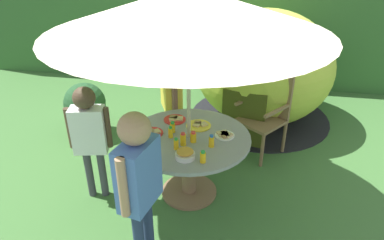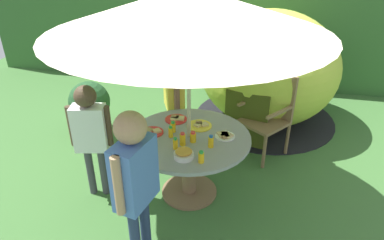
{
  "view_description": "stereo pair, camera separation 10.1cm",
  "coord_description": "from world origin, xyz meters",
  "px_view_note": "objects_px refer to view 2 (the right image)",
  "views": [
    {
      "loc": [
        0.53,
        -2.79,
        2.37
      ],
      "look_at": [
        0.04,
        -0.03,
        0.88
      ],
      "focal_mm": 32.29,
      "sensor_mm": 36.0,
      "label": 1
    },
    {
      "loc": [
        0.63,
        -2.77,
        2.37
      ],
      "look_at": [
        0.04,
        -0.03,
        0.88
      ],
      "focal_mm": 32.29,
      "sensor_mm": 36.0,
      "label": 2
    }
  ],
  "objects_px": {
    "juice_bottle_far_right": "(175,144)",
    "juice_bottle_front_edge": "(183,139)",
    "wooden_chair": "(270,111)",
    "juice_bottle_spot_a": "(193,137)",
    "juice_bottle_far_left": "(173,127)",
    "cup_near": "(150,143)",
    "plate_mid_right": "(225,135)",
    "garden_table": "(189,151)",
    "dome_tent": "(269,68)",
    "juice_bottle_center_back": "(201,157)",
    "child_in_blue_shirt": "(135,173)",
    "child_in_yellow_shirt": "(174,88)",
    "plate_near_left": "(152,132)",
    "juice_bottle_center_front": "(171,132)",
    "potted_plant": "(90,105)",
    "plate_mid_left": "(200,125)",
    "plate_back_edge": "(176,119)",
    "snack_bowl": "(184,154)",
    "child_in_white_shirt": "(90,128)",
    "patio_umbrella": "(188,10)",
    "juice_bottle_near_right": "(211,142)"
  },
  "relations": [
    {
      "from": "dome_tent",
      "to": "child_in_yellow_shirt",
      "type": "bearing_deg",
      "value": -119.56
    },
    {
      "from": "child_in_yellow_shirt",
      "to": "garden_table",
      "type": "bearing_deg",
      "value": 0.0
    },
    {
      "from": "patio_umbrella",
      "to": "juice_bottle_center_back",
      "type": "bearing_deg",
      "value": -64.11
    },
    {
      "from": "wooden_chair",
      "to": "juice_bottle_far_left",
      "type": "relative_size",
      "value": 8.91
    },
    {
      "from": "wooden_chair",
      "to": "juice_bottle_far_right",
      "type": "xyz_separation_m",
      "value": [
        -0.83,
        -1.23,
        0.19
      ]
    },
    {
      "from": "snack_bowl",
      "to": "cup_near",
      "type": "distance_m",
      "value": 0.36
    },
    {
      "from": "child_in_yellow_shirt",
      "to": "child_in_blue_shirt",
      "type": "height_order",
      "value": "child_in_blue_shirt"
    },
    {
      "from": "plate_near_left",
      "to": "juice_bottle_front_edge",
      "type": "height_order",
      "value": "juice_bottle_front_edge"
    },
    {
      "from": "juice_bottle_far_left",
      "to": "cup_near",
      "type": "relative_size",
      "value": 1.67
    },
    {
      "from": "potted_plant",
      "to": "juice_bottle_spot_a",
      "type": "xyz_separation_m",
      "value": [
        1.63,
        -1.07,
        0.34
      ]
    },
    {
      "from": "plate_mid_left",
      "to": "juice_bottle_center_front",
      "type": "relative_size",
      "value": 2.2
    },
    {
      "from": "child_in_yellow_shirt",
      "to": "juice_bottle_far_left",
      "type": "relative_size",
      "value": 11.8
    },
    {
      "from": "juice_bottle_far_left",
      "to": "juice_bottle_front_edge",
      "type": "xyz_separation_m",
      "value": [
        0.15,
        -0.21,
        0.01
      ]
    },
    {
      "from": "child_in_yellow_shirt",
      "to": "juice_bottle_center_back",
      "type": "bearing_deg",
      "value": 0.35
    },
    {
      "from": "snack_bowl",
      "to": "plate_mid_left",
      "type": "height_order",
      "value": "snack_bowl"
    },
    {
      "from": "wooden_chair",
      "to": "plate_mid_left",
      "type": "xyz_separation_m",
      "value": [
        -0.7,
        -0.78,
        0.15
      ]
    },
    {
      "from": "plate_mid_left",
      "to": "plate_back_edge",
      "type": "distance_m",
      "value": 0.28
    },
    {
      "from": "garden_table",
      "to": "dome_tent",
      "type": "xyz_separation_m",
      "value": [
        0.71,
        1.88,
        0.25
      ]
    },
    {
      "from": "juice_bottle_center_back",
      "to": "child_in_blue_shirt",
      "type": "bearing_deg",
      "value": -128.54
    },
    {
      "from": "plate_mid_left",
      "to": "potted_plant",
      "type": "bearing_deg",
      "value": 154.79
    },
    {
      "from": "wooden_chair",
      "to": "juice_bottle_spot_a",
      "type": "bearing_deg",
      "value": -85.35
    },
    {
      "from": "child_in_blue_shirt",
      "to": "juice_bottle_far_left",
      "type": "xyz_separation_m",
      "value": [
        0.03,
        0.95,
        -0.13
      ]
    },
    {
      "from": "juice_bottle_far_right",
      "to": "juice_bottle_front_edge",
      "type": "bearing_deg",
      "value": 59.31
    },
    {
      "from": "patio_umbrella",
      "to": "juice_bottle_spot_a",
      "type": "xyz_separation_m",
      "value": [
        0.06,
        -0.09,
        -1.12
      ]
    },
    {
      "from": "plate_near_left",
      "to": "juice_bottle_far_left",
      "type": "relative_size",
      "value": 1.99
    },
    {
      "from": "child_in_yellow_shirt",
      "to": "child_in_white_shirt",
      "type": "relative_size",
      "value": 1.11
    },
    {
      "from": "child_in_white_shirt",
      "to": "plate_near_left",
      "type": "distance_m",
      "value": 0.58
    },
    {
      "from": "potted_plant",
      "to": "snack_bowl",
      "type": "xyz_separation_m",
      "value": [
        1.6,
        -1.35,
        0.33
      ]
    },
    {
      "from": "snack_bowl",
      "to": "plate_back_edge",
      "type": "distance_m",
      "value": 0.7
    },
    {
      "from": "child_in_white_shirt",
      "to": "plate_mid_right",
      "type": "xyz_separation_m",
      "value": [
        1.25,
        0.25,
        -0.07
      ]
    },
    {
      "from": "plate_mid_left",
      "to": "juice_bottle_far_right",
      "type": "height_order",
      "value": "juice_bottle_far_right"
    },
    {
      "from": "juice_bottle_far_right",
      "to": "juice_bottle_spot_a",
      "type": "xyz_separation_m",
      "value": [
        0.13,
        0.15,
        -0.0
      ]
    },
    {
      "from": "child_in_white_shirt",
      "to": "juice_bottle_far_right",
      "type": "distance_m",
      "value": 0.85
    },
    {
      "from": "child_in_yellow_shirt",
      "to": "patio_umbrella",
      "type": "bearing_deg",
      "value": 0.0
    },
    {
      "from": "plate_mid_left",
      "to": "juice_bottle_center_back",
      "type": "distance_m",
      "value": 0.63
    },
    {
      "from": "dome_tent",
      "to": "juice_bottle_center_front",
      "type": "xyz_separation_m",
      "value": [
        -0.87,
        -1.93,
        -0.03
      ]
    },
    {
      "from": "plate_mid_left",
      "to": "juice_bottle_center_front",
      "type": "distance_m",
      "value": 0.35
    },
    {
      "from": "snack_bowl",
      "to": "cup_near",
      "type": "xyz_separation_m",
      "value": [
        -0.34,
        0.12,
        -0.01
      ]
    },
    {
      "from": "plate_mid_right",
      "to": "juice_bottle_near_right",
      "type": "xyz_separation_m",
      "value": [
        -0.1,
        -0.2,
        0.04
      ]
    },
    {
      "from": "plate_near_left",
      "to": "juice_bottle_spot_a",
      "type": "bearing_deg",
      "value": -10.67
    },
    {
      "from": "dome_tent",
      "to": "child_in_yellow_shirt",
      "type": "xyz_separation_m",
      "value": [
        -1.05,
        -1.14,
        0.08
      ]
    },
    {
      "from": "wooden_chair",
      "to": "child_in_blue_shirt",
      "type": "xyz_separation_m",
      "value": [
        -0.96,
        -1.89,
        0.32
      ]
    },
    {
      "from": "potted_plant",
      "to": "plate_mid_right",
      "type": "xyz_separation_m",
      "value": [
        1.91,
        -0.92,
        0.3
      ]
    },
    {
      "from": "potted_plant",
      "to": "child_in_yellow_shirt",
      "type": "distance_m",
      "value": 1.33
    },
    {
      "from": "plate_near_left",
      "to": "plate_back_edge",
      "type": "height_order",
      "value": "same"
    },
    {
      "from": "patio_umbrella",
      "to": "plate_back_edge",
      "type": "distance_m",
      "value": 1.21
    },
    {
      "from": "child_in_yellow_shirt",
      "to": "plate_mid_left",
      "type": "height_order",
      "value": "child_in_yellow_shirt"
    },
    {
      "from": "plate_mid_right",
      "to": "juice_bottle_spot_a",
      "type": "height_order",
      "value": "juice_bottle_spot_a"
    },
    {
      "from": "child_in_white_shirt",
      "to": "snack_bowl",
      "type": "bearing_deg",
      "value": -22.3
    },
    {
      "from": "garden_table",
      "to": "juice_bottle_center_front",
      "type": "height_order",
      "value": "juice_bottle_center_front"
    }
  ]
}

